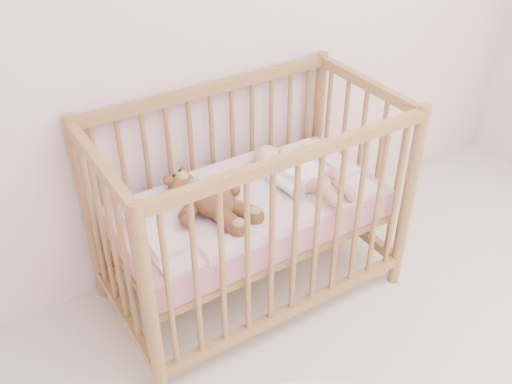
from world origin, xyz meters
TOP-DOWN VIEW (x-y plane):
  - crib at (-0.13, 1.60)m, footprint 1.36×0.76m
  - mattress at (-0.13, 1.60)m, footprint 1.22×0.62m
  - blanket at (-0.13, 1.60)m, footprint 1.10×0.58m
  - baby at (0.10, 1.58)m, footprint 0.43×0.63m
  - teddy_bear at (-0.34, 1.58)m, footprint 0.51×0.61m

SIDE VIEW (x-z plane):
  - mattress at x=-0.13m, z-range 0.42..0.55m
  - crib at x=-0.13m, z-range 0.00..1.00m
  - blanket at x=-0.13m, z-range 0.53..0.59m
  - baby at x=0.10m, z-range 0.57..0.70m
  - teddy_bear at x=-0.34m, z-range 0.57..0.72m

